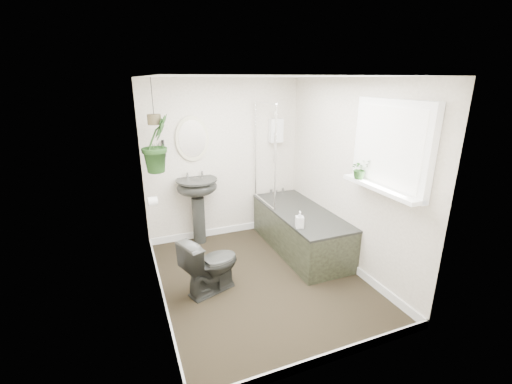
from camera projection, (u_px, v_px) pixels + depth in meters
name	position (u px, v px, depth m)	size (l,w,h in m)	color
floor	(261.00, 279.00, 4.11)	(2.30, 2.80, 0.02)	black
ceiling	(262.00, 76.00, 3.38)	(2.30, 2.80, 0.02)	white
wall_back	(224.00, 160.00, 4.98)	(2.30, 0.02, 2.30)	white
wall_front	(335.00, 241.00, 2.50)	(2.30, 0.02, 2.30)	white
wall_left	(151.00, 201.00, 3.33)	(0.02, 2.80, 2.30)	white
wall_right	(349.00, 177.00, 4.15)	(0.02, 2.80, 2.30)	white
skirting	(261.00, 275.00, 4.09)	(2.30, 2.80, 0.10)	white
bathtub	(300.00, 230.00, 4.74)	(0.72, 1.72, 0.58)	black
bath_screen	(265.00, 155.00, 4.74)	(0.04, 0.72, 1.40)	silver
shower_box	(276.00, 131.00, 5.08)	(0.20, 0.10, 0.35)	white
oval_mirror	(192.00, 139.00, 4.68)	(0.46, 0.03, 0.62)	beige
wall_sconce	(163.00, 148.00, 4.56)	(0.04, 0.04, 0.22)	black
toilet_roll_holder	(153.00, 201.00, 4.05)	(0.11, 0.11, 0.11)	white
window_recess	(391.00, 146.00, 3.36)	(0.08, 1.00, 0.90)	white
window_sill	(381.00, 188.00, 3.46)	(0.18, 1.00, 0.04)	white
window_blinds	(388.00, 147.00, 3.34)	(0.01, 0.86, 0.76)	white
toilet	(211.00, 264.00, 3.78)	(0.37, 0.65, 0.66)	black
pedestal_sink	(198.00, 211.00, 4.88)	(0.57, 0.48, 0.97)	black
sill_plant	(360.00, 169.00, 3.67)	(0.20, 0.17, 0.22)	black
hanging_plant	(156.00, 144.00, 4.13)	(0.38, 0.31, 0.70)	black
soap_bottle	(300.00, 219.00, 4.09)	(0.09, 0.09, 0.21)	black
hanging_pot	(154.00, 119.00, 4.04)	(0.16, 0.16, 0.12)	#403924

